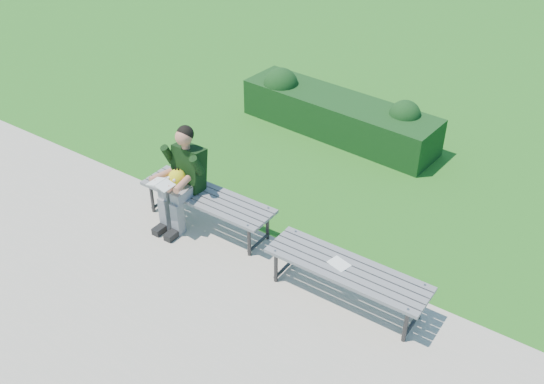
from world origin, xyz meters
name	(u,v)px	position (x,y,z in m)	size (l,w,h in m)	color
ground	(252,229)	(0.00, 0.00, 0.00)	(80.00, 80.00, 0.00)	#337622
walkway	(156,311)	(0.00, -1.75, 0.01)	(30.00, 3.50, 0.02)	#BFB5A2
hedge	(336,113)	(-0.40, 2.83, 0.34)	(3.32, 1.07, 0.86)	#1A3B10
bench_left	(207,199)	(-0.49, -0.25, 0.42)	(1.80, 0.50, 0.46)	gray
bench_right	(347,271)	(1.58, -0.45, 0.42)	(1.80, 0.50, 0.46)	gray
seated_boy	(182,175)	(-0.79, -0.35, 0.71)	(0.56, 0.76, 1.31)	gray
paper_sheet	(339,264)	(1.48, -0.45, 0.47)	(0.25, 0.21, 0.01)	white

